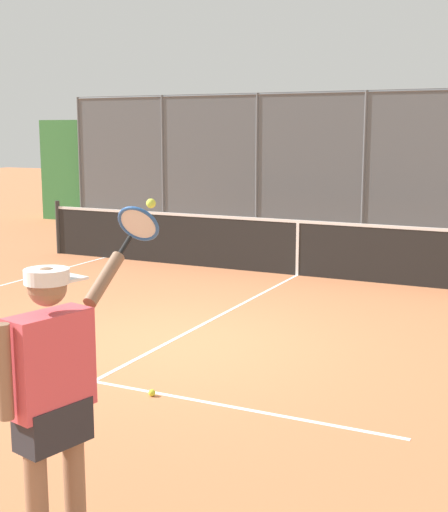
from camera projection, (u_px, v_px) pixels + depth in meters
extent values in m
plane|color=#B76B42|center=(170.00, 342.00, 8.47)|extent=(60.00, 60.00, 0.00)
cube|color=white|center=(93.00, 381.00, 7.12)|extent=(6.25, 0.05, 0.01)
cube|color=white|center=(223.00, 314.00, 9.73)|extent=(0.05, 5.89, 0.01)
cylinder|color=#565B60|center=(364.00, 167.00, 15.76)|extent=(0.07, 0.07, 3.32)
cylinder|color=#565B60|center=(257.00, 165.00, 16.87)|extent=(0.07, 0.07, 3.32)
cylinder|color=#565B60|center=(163.00, 163.00, 17.97)|extent=(0.07, 0.07, 3.32)
cylinder|color=#565B60|center=(80.00, 161.00, 19.08)|extent=(0.07, 0.07, 3.32)
cylinder|color=#565B60|center=(367.00, 92.00, 15.48)|extent=(15.44, 0.05, 0.05)
cube|color=#565B60|center=(364.00, 167.00, 15.76)|extent=(15.44, 0.02, 3.32)
cube|color=#387A3D|center=(371.00, 179.00, 16.39)|extent=(18.44, 0.90, 2.74)
cube|color=#ADADA8|center=(359.00, 239.00, 15.88)|extent=(16.44, 0.18, 0.15)
cylinder|color=#2D2D2D|center=(58.00, 227.00, 14.45)|extent=(0.09, 0.09, 1.07)
cube|color=black|center=(298.00, 249.00, 12.26)|extent=(10.20, 0.02, 0.91)
cube|color=white|center=(298.00, 221.00, 12.18)|extent=(10.20, 0.04, 0.05)
cube|color=white|center=(298.00, 249.00, 12.26)|extent=(0.05, 0.04, 0.91)
cylinder|color=#8C664C|center=(36.00, 484.00, 4.07)|extent=(0.13, 0.13, 0.80)
cylinder|color=#8C664C|center=(74.00, 467.00, 4.27)|extent=(0.13, 0.13, 0.80)
cube|color=#28282D|center=(53.00, 423.00, 4.12)|extent=(0.31, 0.46, 0.26)
cube|color=#DB4C56|center=(50.00, 362.00, 4.05)|extent=(0.32, 0.53, 0.58)
cylinder|color=#8C664C|center=(4.00, 372.00, 3.82)|extent=(0.08, 0.08, 0.53)
cylinder|color=#8C664C|center=(104.00, 279.00, 4.36)|extent=(0.11, 0.39, 0.30)
sphere|color=#8C664C|center=(47.00, 287.00, 3.98)|extent=(0.22, 0.22, 0.22)
cylinder|color=white|center=(47.00, 276.00, 3.97)|extent=(0.31, 0.31, 0.08)
cube|color=white|center=(64.00, 279.00, 4.06)|extent=(0.23, 0.24, 0.02)
cylinder|color=black|center=(124.00, 247.00, 4.56)|extent=(0.04, 0.17, 0.13)
torus|color=#28569E|center=(138.00, 224.00, 4.71)|extent=(0.30, 0.20, 0.26)
cylinder|color=silver|center=(138.00, 224.00, 4.71)|extent=(0.26, 0.15, 0.21)
sphere|color=#D6E042|center=(151.00, 203.00, 4.85)|extent=(0.07, 0.07, 0.07)
sphere|color=#CCDB33|center=(152.00, 393.00, 6.73)|extent=(0.07, 0.07, 0.07)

